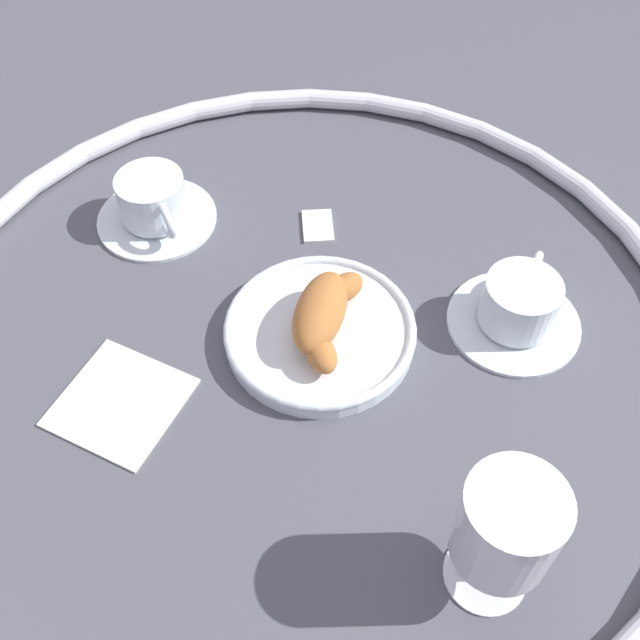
% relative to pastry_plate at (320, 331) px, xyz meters
% --- Properties ---
extents(ground_plane, '(2.20, 2.20, 0.00)m').
position_rel_pastry_plate_xyz_m(ground_plane, '(0.01, -0.01, -0.01)').
color(ground_plane, '#4C4F56').
extents(table_chrome_rim, '(0.80, 0.80, 0.02)m').
position_rel_pastry_plate_xyz_m(table_chrome_rim, '(0.01, -0.01, 0.00)').
color(table_chrome_rim, silver).
rests_on(table_chrome_rim, ground_plane).
extents(pastry_plate, '(0.19, 0.19, 0.02)m').
position_rel_pastry_plate_xyz_m(pastry_plate, '(0.00, 0.00, 0.00)').
color(pastry_plate, silver).
rests_on(pastry_plate, ground_plane).
extents(croissant_large, '(0.13, 0.09, 0.04)m').
position_rel_pastry_plate_xyz_m(croissant_large, '(-0.00, 0.00, 0.03)').
color(croissant_large, '#AD6B33').
rests_on(croissant_large, pastry_plate).
extents(coffee_cup_near, '(0.14, 0.14, 0.06)m').
position_rel_pastry_plate_xyz_m(coffee_cup_near, '(-0.03, -0.25, 0.01)').
color(coffee_cup_near, silver).
rests_on(coffee_cup_near, ground_plane).
extents(coffee_cup_far, '(0.14, 0.14, 0.06)m').
position_rel_pastry_plate_xyz_m(coffee_cup_far, '(-0.13, 0.15, 0.01)').
color(coffee_cup_far, silver).
rests_on(coffee_cup_far, ground_plane).
extents(juice_glass_left, '(0.08, 0.08, 0.14)m').
position_rel_pastry_plate_xyz_m(juice_glass_left, '(0.12, 0.25, 0.08)').
color(juice_glass_left, white).
rests_on(juice_glass_left, ground_plane).
extents(sugar_packet, '(0.06, 0.06, 0.01)m').
position_rel_pastry_plate_xyz_m(sugar_packet, '(-0.13, -0.09, -0.01)').
color(sugar_packet, white).
rests_on(sugar_packet, ground_plane).
extents(folded_napkin, '(0.12, 0.12, 0.01)m').
position_rel_pastry_plate_xyz_m(folded_napkin, '(0.17, -0.11, -0.01)').
color(folded_napkin, silver).
rests_on(folded_napkin, ground_plane).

